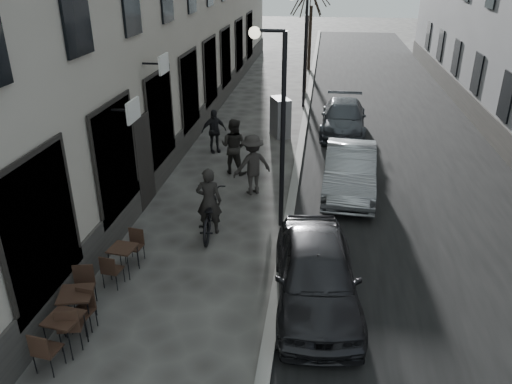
% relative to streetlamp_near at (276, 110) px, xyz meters
% --- Properties ---
extents(road, '(7.30, 60.00, 0.00)m').
position_rel_streetlamp_near_xyz_m(road, '(4.02, 10.00, -3.16)').
color(road, black).
rests_on(road, ground).
extents(kerb, '(0.25, 60.00, 0.12)m').
position_rel_streetlamp_near_xyz_m(kerb, '(0.37, 10.00, -3.10)').
color(kerb, gray).
rests_on(kerb, ground).
extents(streetlamp_near, '(0.90, 0.28, 5.09)m').
position_rel_streetlamp_near_xyz_m(streetlamp_near, '(0.00, 0.00, 0.00)').
color(streetlamp_near, black).
rests_on(streetlamp_near, ground).
extents(streetlamp_far, '(0.90, 0.28, 5.09)m').
position_rel_streetlamp_near_xyz_m(streetlamp_far, '(0.00, 12.00, 0.00)').
color(streetlamp_far, black).
rests_on(streetlamp_far, ground).
extents(bistro_set_a, '(0.65, 1.46, 0.84)m').
position_rel_streetlamp_near_xyz_m(bistro_set_a, '(-3.24, -5.20, -2.73)').
color(bistro_set_a, black).
rests_on(bistro_set_a, ground).
extents(bistro_set_b, '(0.77, 1.56, 0.89)m').
position_rel_streetlamp_near_xyz_m(bistro_set_b, '(-3.32, -4.55, -2.70)').
color(bistro_set_b, black).
rests_on(bistro_set_b, ground).
extents(bistro_set_c, '(0.61, 1.38, 0.80)m').
position_rel_streetlamp_near_xyz_m(bistro_set_c, '(-3.12, -2.73, -2.75)').
color(bistro_set_c, black).
rests_on(bistro_set_c, ground).
extents(utility_cabinet, '(0.94, 1.17, 1.54)m').
position_rel_streetlamp_near_xyz_m(utility_cabinet, '(-0.53, 7.45, -2.39)').
color(utility_cabinet, slate).
rests_on(utility_cabinet, ground).
extents(bicycle, '(0.89, 2.13, 1.09)m').
position_rel_streetlamp_near_xyz_m(bicycle, '(-1.62, -0.62, -2.61)').
color(bicycle, black).
rests_on(bicycle, ground).
extents(cyclist_rider, '(0.68, 0.48, 1.79)m').
position_rel_streetlamp_near_xyz_m(cyclist_rider, '(-1.62, -0.62, -2.27)').
color(cyclist_rider, black).
rests_on(cyclist_rider, ground).
extents(pedestrian_near, '(1.06, 0.92, 1.86)m').
position_rel_streetlamp_near_xyz_m(pedestrian_near, '(-1.70, 3.42, -2.23)').
color(pedestrian_near, black).
rests_on(pedestrian_near, ground).
extents(pedestrian_mid, '(1.37, 1.22, 1.85)m').
position_rel_streetlamp_near_xyz_m(pedestrian_mid, '(-0.87, 1.92, -2.24)').
color(pedestrian_mid, '#292624').
rests_on(pedestrian_mid, ground).
extents(pedestrian_far, '(1.01, 0.81, 1.60)m').
position_rel_streetlamp_near_xyz_m(pedestrian_far, '(-2.76, 5.27, -2.36)').
color(pedestrian_far, black).
rests_on(pedestrian_far, ground).
extents(car_near, '(2.05, 4.27, 1.41)m').
position_rel_streetlamp_near_xyz_m(car_near, '(1.17, -3.23, -2.46)').
color(car_near, black).
rests_on(car_near, ground).
extents(car_mid, '(1.68, 4.29, 1.39)m').
position_rel_streetlamp_near_xyz_m(car_mid, '(2.03, 2.43, -2.46)').
color(car_mid, gray).
rests_on(car_mid, ground).
extents(car_far, '(1.93, 4.40, 1.26)m').
position_rel_streetlamp_near_xyz_m(car_far, '(1.98, 8.22, -2.53)').
color(car_far, '#3D4148').
rests_on(car_far, ground).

